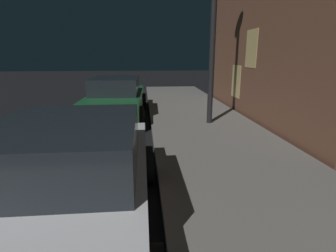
{
  "coord_description": "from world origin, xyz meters",
  "views": [
    {
      "loc": [
        3.78,
        0.24,
        2.16
      ],
      "look_at": [
        4.07,
        3.33,
        1.34
      ],
      "focal_mm": 28.57,
      "sensor_mm": 36.0,
      "label": 1
    }
  ],
  "objects": [
    {
      "name": "car_green",
      "position": [
        2.85,
        9.73,
        0.71
      ],
      "size": [
        2.08,
        4.64,
        1.43
      ],
      "color": "#19592D",
      "rests_on": "ground"
    },
    {
      "name": "car_white",
      "position": [
        2.85,
        3.28,
        0.71
      ],
      "size": [
        2.14,
        4.05,
        1.43
      ],
      "color": "silver",
      "rests_on": "ground"
    }
  ]
}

